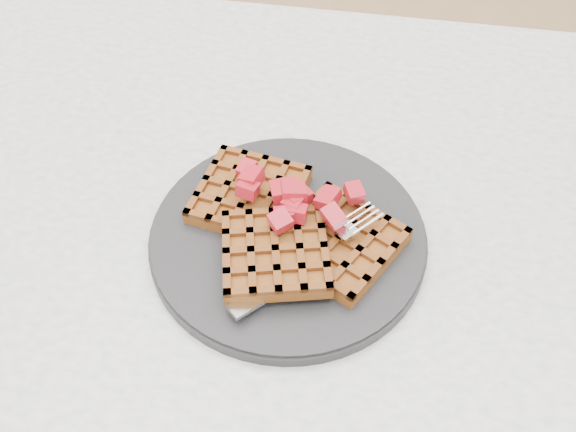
{
  "coord_description": "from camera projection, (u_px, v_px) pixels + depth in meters",
  "views": [
    {
      "loc": [
        0.02,
        -0.4,
        1.25
      ],
      "look_at": [
        -0.04,
        -0.02,
        0.79
      ],
      "focal_mm": 40.0,
      "sensor_mm": 36.0,
      "label": 1
    }
  ],
  "objects": [
    {
      "name": "plate",
      "position": [
        288.0,
        237.0,
        0.63
      ],
      "size": [
        0.27,
        0.27,
        0.02
      ],
      "primitive_type": "cylinder",
      "color": "black",
      "rests_on": "table"
    },
    {
      "name": "table",
      "position": [
        326.0,
        295.0,
        0.73
      ],
      "size": [
        1.2,
        0.8,
        0.75
      ],
      "color": "silver",
      "rests_on": "ground"
    },
    {
      "name": "waffles",
      "position": [
        288.0,
        228.0,
        0.61
      ],
      "size": [
        0.22,
        0.19,
        0.03
      ],
      "color": "brown",
      "rests_on": "plate"
    },
    {
      "name": "fork",
      "position": [
        317.0,
        260.0,
        0.59
      ],
      "size": [
        0.14,
        0.15,
        0.02
      ],
      "primitive_type": null,
      "rotation": [
        0.0,
        0.0,
        -0.73
      ],
      "color": "silver",
      "rests_on": "plate"
    },
    {
      "name": "strawberry_pile",
      "position": [
        288.0,
        206.0,
        0.59
      ],
      "size": [
        0.15,
        0.15,
        0.02
      ],
      "primitive_type": null,
      "color": "#89000E",
      "rests_on": "waffles"
    }
  ]
}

